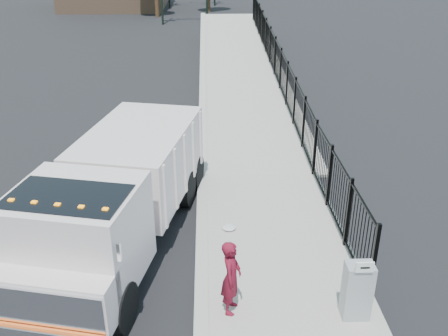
{
  "coord_description": "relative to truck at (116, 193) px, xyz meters",
  "views": [
    {
      "loc": [
        0.18,
        -10.27,
        7.2
      ],
      "look_at": [
        0.62,
        2.0,
        1.33
      ],
      "focal_mm": 40.0,
      "sensor_mm": 36.0,
      "label": 1
    }
  ],
  "objects": [
    {
      "name": "truck",
      "position": [
        0.0,
        0.0,
        0.0
      ],
      "size": [
        4.12,
        8.18,
        2.68
      ],
      "rotation": [
        0.0,
        0.0,
        -0.22
      ],
      "color": "black",
      "rests_on": "ground"
    },
    {
      "name": "arrow_sign",
      "position": [
        5.12,
        -3.04,
        -0.03
      ],
      "size": [
        0.35,
        0.04,
        0.22
      ],
      "primitive_type": "cube",
      "color": "white",
      "rests_on": "utility_cabinet"
    },
    {
      "name": "curb",
      "position": [
        2.02,
        -2.31,
        -1.43
      ],
      "size": [
        0.3,
        12.0,
        0.16
      ],
      "primitive_type": "cube",
      "color": "#ADAAA3",
      "rests_on": "ground"
    },
    {
      "name": "ramp",
      "position": [
        4.15,
        15.69,
        -1.51
      ],
      "size": [
        3.95,
        24.06,
        3.19
      ],
      "primitive_type": "cube",
      "rotation": [
        0.06,
        0.0,
        0.0
      ],
      "color": "#9E998E",
      "rests_on": "ground"
    },
    {
      "name": "worker",
      "position": [
        2.63,
        -2.56,
        -0.57
      ],
      "size": [
        0.52,
        0.67,
        1.64
      ],
      "primitive_type": "imported",
      "rotation": [
        0.0,
        0.0,
        1.33
      ],
      "color": "maroon",
      "rests_on": "sidewalk"
    },
    {
      "name": "iron_fence",
      "position": [
        5.57,
        11.69,
        -0.61
      ],
      "size": [
        0.1,
        28.0,
        1.8
      ],
      "primitive_type": "cube",
      "color": "black",
      "rests_on": "ground"
    },
    {
      "name": "ground",
      "position": [
        2.02,
        -0.31,
        -1.51
      ],
      "size": [
        120.0,
        120.0,
        0.0
      ],
      "primitive_type": "plane",
      "color": "black",
      "rests_on": "ground"
    },
    {
      "name": "utility_cabinet",
      "position": [
        5.12,
        -2.82,
        -0.76
      ],
      "size": [
        0.55,
        0.4,
        1.25
      ],
      "primitive_type": "cube",
      "color": "gray",
      "rests_on": "sidewalk"
    },
    {
      "name": "debris",
      "position": [
        2.73,
        0.52,
        -1.34
      ],
      "size": [
        0.37,
        0.37,
        0.09
      ],
      "primitive_type": "ellipsoid",
      "color": "silver",
      "rests_on": "sidewalk"
    },
    {
      "name": "sidewalk",
      "position": [
        3.95,
        -2.31,
        -1.45
      ],
      "size": [
        3.55,
        12.0,
        0.12
      ],
      "primitive_type": "cube",
      "color": "#9E998E",
      "rests_on": "ground"
    }
  ]
}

